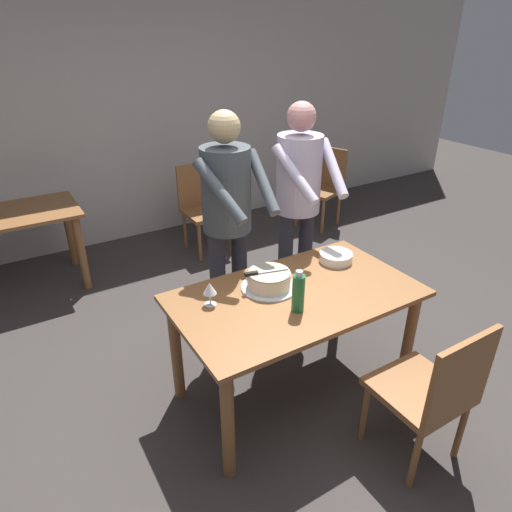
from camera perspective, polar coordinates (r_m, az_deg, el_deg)
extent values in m
plane|color=#383330|center=(3.14, 4.55, -16.42)|extent=(14.00, 14.00, 0.00)
cube|color=#BCB7AD|center=(5.08, -15.81, 17.08)|extent=(10.00, 0.12, 2.70)
cube|color=brown|center=(2.69, 5.12, -5.01)|extent=(1.46, 0.83, 0.03)
cylinder|color=brown|center=(2.44, -3.58, -20.59)|extent=(0.07, 0.07, 0.72)
cylinder|color=brown|center=(3.09, 18.71, -10.19)|extent=(0.07, 0.07, 0.72)
cylinder|color=brown|center=(2.90, -10.08, -11.71)|extent=(0.07, 0.07, 0.72)
cylinder|color=brown|center=(3.47, 10.34, -4.61)|extent=(0.07, 0.07, 0.72)
cylinder|color=silver|center=(2.72, 1.64, -3.94)|extent=(0.34, 0.34, 0.01)
cylinder|color=beige|center=(2.69, 1.66, -3.01)|extent=(0.26, 0.26, 0.09)
cylinder|color=#A49984|center=(2.67, 1.67, -2.10)|extent=(0.25, 0.25, 0.01)
cube|color=silver|center=(2.67, 2.08, -1.85)|extent=(0.20, 0.07, 0.00)
cube|color=black|center=(2.64, -0.60, -2.25)|extent=(0.08, 0.04, 0.02)
cylinder|color=white|center=(3.07, 10.04, -0.56)|extent=(0.22, 0.22, 0.01)
cylinder|color=white|center=(3.06, 10.06, -0.39)|extent=(0.22, 0.22, 0.01)
cylinder|color=white|center=(3.06, 10.07, -0.22)|extent=(0.22, 0.22, 0.01)
cylinder|color=white|center=(3.05, 10.09, -0.06)|extent=(0.22, 0.22, 0.01)
cylinder|color=white|center=(3.05, 10.10, 0.11)|extent=(0.22, 0.22, 0.01)
cylinder|color=white|center=(3.04, 10.12, 0.28)|extent=(0.22, 0.22, 0.01)
cylinder|color=silver|center=(2.58, -5.78, -6.09)|extent=(0.07, 0.07, 0.00)
cylinder|color=silver|center=(2.56, -5.82, -5.40)|extent=(0.01, 0.01, 0.07)
cone|color=silver|center=(2.52, -5.89, -4.06)|extent=(0.08, 0.08, 0.07)
cylinder|color=#1E6B38|center=(2.47, 5.37, -4.73)|extent=(0.07, 0.07, 0.22)
cylinder|color=silver|center=(2.41, 5.50, -2.21)|extent=(0.04, 0.04, 0.03)
cylinder|color=#2D2D38|center=(3.27, -2.07, -3.85)|extent=(0.11, 0.11, 0.95)
cylinder|color=#2D2D38|center=(3.19, -4.76, -4.81)|extent=(0.11, 0.11, 0.95)
cylinder|color=#3F474C|center=(2.91, -3.81, 8.36)|extent=(0.32, 0.32, 0.55)
sphere|color=tan|center=(2.81, -4.06, 16.01)|extent=(0.20, 0.20, 0.20)
cylinder|color=#3F474C|center=(2.83, 0.86, 9.39)|extent=(0.12, 0.42, 0.34)
cylinder|color=#3F474C|center=(2.66, -4.60, 8.15)|extent=(0.19, 0.42, 0.34)
cylinder|color=#2D2D38|center=(3.57, 6.13, -1.13)|extent=(0.11, 0.11, 0.95)
cylinder|color=#2D2D38|center=(3.48, 3.68, -1.81)|extent=(0.11, 0.11, 0.95)
cylinder|color=#B7ADC6|center=(3.24, 5.45, 10.26)|extent=(0.32, 0.32, 0.55)
sphere|color=tan|center=(3.14, 5.77, 17.16)|extent=(0.20, 0.20, 0.20)
cylinder|color=#B7ADC6|center=(3.16, 9.76, 10.96)|extent=(0.17, 0.42, 0.34)
cylinder|color=#B7ADC6|center=(2.99, 4.93, 10.27)|extent=(0.14, 0.42, 0.34)
cube|color=brown|center=(2.65, 19.86, -15.67)|extent=(0.44, 0.44, 0.04)
cylinder|color=brown|center=(2.78, 13.56, -18.66)|extent=(0.04, 0.04, 0.41)
cylinder|color=brown|center=(2.99, 18.79, -15.55)|extent=(0.04, 0.04, 0.41)
cylinder|color=brown|center=(2.63, 19.48, -23.07)|extent=(0.04, 0.04, 0.41)
cylinder|color=brown|center=(2.85, 24.52, -19.31)|extent=(0.04, 0.04, 0.41)
cube|color=brown|center=(2.41, 24.55, -13.85)|extent=(0.44, 0.03, 0.45)
cube|color=brown|center=(4.37, -28.15, 4.72)|extent=(1.00, 0.70, 0.03)
cylinder|color=brown|center=(4.29, -21.18, 0.32)|extent=(0.07, 0.07, 0.71)
cylinder|color=brown|center=(4.79, -22.56, 2.87)|extent=(0.07, 0.07, 0.71)
cube|color=brown|center=(4.71, -6.23, 5.48)|extent=(0.44, 0.44, 0.04)
cylinder|color=brown|center=(4.72, -3.14, 2.69)|extent=(0.04, 0.04, 0.41)
cylinder|color=brown|center=(4.58, -7.14, 1.68)|extent=(0.04, 0.04, 0.41)
cylinder|color=brown|center=(5.02, -5.15, 4.16)|extent=(0.04, 0.04, 0.41)
cylinder|color=brown|center=(4.88, -8.96, 3.25)|extent=(0.04, 0.04, 0.41)
cube|color=brown|center=(4.80, -7.47, 8.95)|extent=(0.44, 0.03, 0.45)
cube|color=brown|center=(5.38, 7.95, 8.19)|extent=(0.56, 0.56, 0.04)
cylinder|color=brown|center=(5.22, 8.45, 4.93)|extent=(0.04, 0.04, 0.41)
cylinder|color=brown|center=(5.40, 5.13, 5.88)|extent=(0.04, 0.04, 0.41)
cylinder|color=brown|center=(5.52, 10.41, 6.02)|extent=(0.04, 0.04, 0.41)
cylinder|color=brown|center=(5.69, 7.20, 6.90)|extent=(0.04, 0.04, 0.41)
cube|color=brown|center=(5.48, 9.26, 11.13)|extent=(0.18, 0.42, 0.45)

